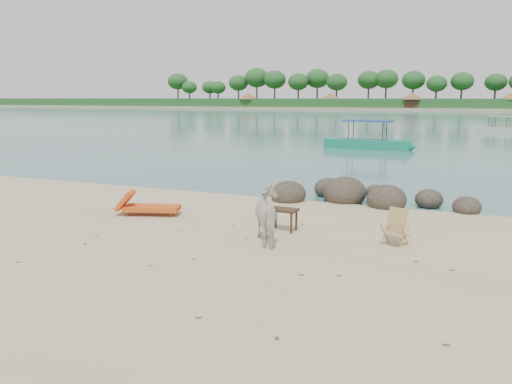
# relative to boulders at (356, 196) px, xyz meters

# --- Properties ---
(water) EXTENTS (400.00, 400.00, 0.00)m
(water) POSITION_rel_boulders_xyz_m (-1.22, 83.52, -0.20)
(water) COLOR #376D6E
(water) RESTS_ON ground
(far_shore) EXTENTS (420.00, 90.00, 1.40)m
(far_shore) POSITION_rel_boulders_xyz_m (-1.22, 163.52, -0.20)
(far_shore) COLOR tan
(far_shore) RESTS_ON ground
(far_scenery) EXTENTS (420.00, 18.00, 9.50)m
(far_scenery) POSITION_rel_boulders_xyz_m (-1.19, 130.22, 2.94)
(far_scenery) COLOR #1E4C1E
(far_scenery) RESTS_ON ground
(boulders) EXTENTS (6.38, 2.89, 1.05)m
(boulders) POSITION_rel_boulders_xyz_m (0.00, 0.00, 0.00)
(boulders) COLOR #322A21
(boulders) RESTS_ON ground
(cow) EXTENTS (1.42, 1.64, 1.28)m
(cow) POSITION_rel_boulders_xyz_m (-0.90, -5.37, 0.44)
(cow) COLOR silver
(cow) RESTS_ON ground
(side_table) EXTENTS (0.73, 0.49, 0.57)m
(side_table) POSITION_rel_boulders_xyz_m (-0.95, -4.34, 0.08)
(side_table) COLOR #312013
(side_table) RESTS_ON ground
(lounge_chair) EXTENTS (2.06, 1.25, 0.58)m
(lounge_chair) POSITION_rel_boulders_xyz_m (-5.00, -4.13, 0.09)
(lounge_chair) COLOR #C64D17
(lounge_chair) RESTS_ON ground
(deck_chair) EXTENTS (0.72, 0.75, 0.82)m
(deck_chair) POSITION_rel_boulders_xyz_m (1.81, -4.55, 0.20)
(deck_chair) COLOR #A47E52
(deck_chair) RESTS_ON ground
(boat_near) EXTENTS (6.41, 1.81, 3.08)m
(boat_near) POSITION_rel_boulders_xyz_m (-2.86, 17.95, 1.34)
(boat_near) COLOR #137C5B
(boat_near) RESTS_ON water
(boat_mid) EXTENTS (4.93, 4.11, 2.58)m
(boat_mid) POSITION_rel_boulders_xyz_m (6.41, 39.06, 1.08)
(boat_mid) COLOR beige
(boat_mid) RESTS_ON water
(dead_leaves) EXTENTS (8.30, 7.11, 0.00)m
(dead_leaves) POSITION_rel_boulders_xyz_m (-1.27, -6.81, -0.20)
(dead_leaves) COLOR brown
(dead_leaves) RESTS_ON ground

